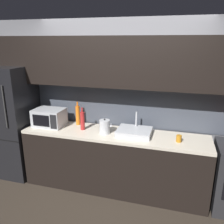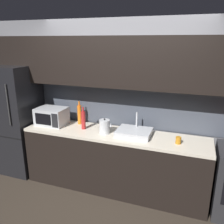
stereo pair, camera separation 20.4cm
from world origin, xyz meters
name	(u,v)px [view 1 (the left image)]	position (x,y,z in m)	size (l,w,h in m)	color
back_wall	(119,85)	(0.00, 1.20, 1.55)	(4.45, 0.44, 2.50)	slate
counter_run	(114,161)	(0.00, 0.90, 0.45)	(2.71, 0.60, 0.90)	black
refrigerator	(13,122)	(-1.73, 0.90, 0.90)	(0.68, 0.69, 1.81)	black
microwave	(49,117)	(-1.05, 0.92, 1.04)	(0.46, 0.35, 0.27)	#A8AAAF
sink_basin	(134,132)	(0.29, 0.93, 0.94)	(0.48, 0.38, 0.30)	#ADAFB5
kettle	(105,127)	(-0.13, 0.85, 1.00)	(0.19, 0.15, 0.23)	#B7BABF
wine_bottle_orange	(78,115)	(-0.65, 1.09, 1.06)	(0.07, 0.07, 0.37)	orange
wine_bottle_red	(83,121)	(-0.49, 0.91, 1.04)	(0.07, 0.07, 0.34)	#A82323
mug_amber	(179,139)	(0.91, 0.84, 0.95)	(0.07, 0.07, 0.09)	#B27019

